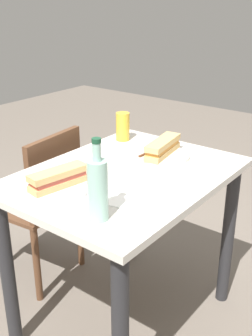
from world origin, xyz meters
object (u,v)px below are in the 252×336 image
at_px(dining_table, 126,204).
at_px(baguette_sandwich_near, 58,178).
at_px(plate_far, 162,156).
at_px(knife_far, 150,152).
at_px(water_bottle, 98,188).
at_px(knife_near, 48,182).
at_px(beer_glass, 123,127).
at_px(plate_near, 59,188).
at_px(chair_far, 42,199).
at_px(baguette_sandwich_far, 163,147).

bearing_deg(dining_table, baguette_sandwich_near, 160.73).
bearing_deg(plate_far, dining_table, 174.34).
relative_size(baguette_sandwich_near, plate_far, 0.98).
distance_m(knife_far, water_bottle, 0.62).
xyz_separation_m(baguette_sandwich_near, knife_near, (-0.00, 0.06, -0.03)).
bearing_deg(beer_glass, baguette_sandwich_near, -164.59).
bearing_deg(plate_near, baguette_sandwich_near, 0.00).
bearing_deg(baguette_sandwich_near, chair_far, 57.09).
distance_m(plate_far, beer_glass, 0.31).
height_order(plate_near, knife_near, knife_near).
relative_size(plate_far, beer_glass, 1.74).
relative_size(chair_far, plate_near, 3.42).
height_order(plate_near, baguette_sandwich_near, baguette_sandwich_near).
xyz_separation_m(dining_table, plate_near, (-0.29, 0.10, 0.15)).
bearing_deg(knife_far, water_bottle, -161.50).
bearing_deg(dining_table, plate_far, -5.66).
xyz_separation_m(dining_table, knife_far, (0.22, 0.03, 0.17)).
distance_m(chair_far, plate_near, 0.63).
bearing_deg(plate_far, beer_glass, 74.66).
height_order(chair_far, baguette_sandwich_near, baguette_sandwich_near).
distance_m(chair_far, water_bottle, 0.91).
distance_m(knife_near, baguette_sandwich_far, 0.56).
height_order(plate_near, knife_far, knife_far).
relative_size(knife_far, water_bottle, 0.64).
xyz_separation_m(dining_table, baguette_sandwich_near, (-0.29, 0.10, 0.20)).
bearing_deg(plate_far, water_bottle, -166.97).
distance_m(dining_table, plate_near, 0.34).
bearing_deg(plate_far, plate_near, 166.76).
relative_size(dining_table, baguette_sandwich_near, 4.00).
bearing_deg(baguette_sandwich_far, water_bottle, -166.97).
distance_m(chair_far, knife_far, 0.65).
bearing_deg(dining_table, knife_near, 151.07).
xyz_separation_m(dining_table, water_bottle, (-0.36, -0.16, 0.26)).
height_order(dining_table, plate_near, plate_near).
bearing_deg(chair_far, knife_far, -68.12).
relative_size(plate_near, water_bottle, 0.88).
xyz_separation_m(plate_near, knife_near, (-0.00, 0.06, 0.01)).
xyz_separation_m(baguette_sandwich_near, beer_glass, (0.61, 0.17, 0.02)).
distance_m(chair_far, baguette_sandwich_near, 0.65).
relative_size(baguette_sandwich_near, knife_far, 1.34).
height_order(baguette_sandwich_near, water_bottle, water_bottle).
xyz_separation_m(knife_near, water_bottle, (-0.07, -0.32, 0.09)).
distance_m(baguette_sandwich_far, knife_far, 0.07).
height_order(dining_table, baguette_sandwich_near, baguette_sandwich_near).
relative_size(chair_far, knife_far, 4.67).
bearing_deg(chair_far, knife_near, -126.69).
relative_size(dining_table, knife_near, 5.65).
bearing_deg(dining_table, knife_far, 8.11).
relative_size(baguette_sandwich_far, knife_far, 1.43).
xyz_separation_m(baguette_sandwich_far, water_bottle, (-0.60, -0.14, 0.06)).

